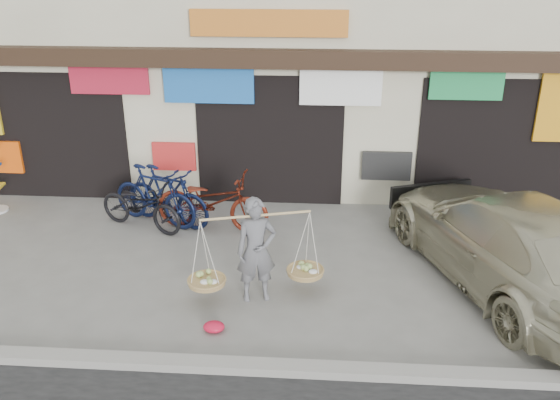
# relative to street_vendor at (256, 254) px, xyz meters

# --- Properties ---
(ground) EXTENTS (70.00, 70.00, 0.00)m
(ground) POSITION_rel_street_vendor_xyz_m (-0.12, 0.29, -0.77)
(ground) COLOR gray
(ground) RESTS_ON ground
(kerb) EXTENTS (70.00, 0.25, 0.12)m
(kerb) POSITION_rel_street_vendor_xyz_m (-0.12, -1.71, -0.71)
(kerb) COLOR gray
(kerb) RESTS_ON ground
(shophouse_block) EXTENTS (14.00, 6.32, 7.00)m
(shophouse_block) POSITION_rel_street_vendor_xyz_m (-0.12, 6.70, 2.68)
(shophouse_block) COLOR beige
(shophouse_block) RESTS_ON ground
(street_vendor) EXTENTS (2.03, 0.96, 1.67)m
(street_vendor) POSITION_rel_street_vendor_xyz_m (0.00, 0.00, 0.00)
(street_vendor) COLOR slate
(street_vendor) RESTS_ON ground
(bike_0) EXTENTS (1.96, 1.33, 0.98)m
(bike_0) POSITION_rel_street_vendor_xyz_m (-2.47, 2.31, -0.28)
(bike_0) COLOR black
(bike_0) RESTS_ON ground
(bike_1) EXTENTS (2.00, 1.31, 1.17)m
(bike_1) POSITION_rel_street_vendor_xyz_m (-2.02, 2.57, -0.18)
(bike_1) COLOR #101A3C
(bike_1) RESTS_ON ground
(bike_2) EXTENTS (2.30, 1.10, 1.16)m
(bike_2) POSITION_rel_street_vendor_xyz_m (-1.10, 2.37, -0.19)
(bike_2) COLOR #5E1D10
(bike_2) RESTS_ON ground
(bike_3) EXTENTS (2.00, 1.31, 1.17)m
(bike_3) POSITION_rel_street_vendor_xyz_m (-2.27, 2.57, -0.18)
(bike_3) COLOR #101A3C
(bike_3) RESTS_ON ground
(suv) EXTENTS (3.73, 5.63, 1.51)m
(suv) POSITION_rel_street_vendor_xyz_m (3.93, 0.79, -0.01)
(suv) COLOR #B8B294
(suv) RESTS_ON ground
(red_bag) EXTENTS (0.31, 0.25, 0.14)m
(red_bag) POSITION_rel_street_vendor_xyz_m (-0.52, -0.90, -0.70)
(red_bag) COLOR red
(red_bag) RESTS_ON ground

